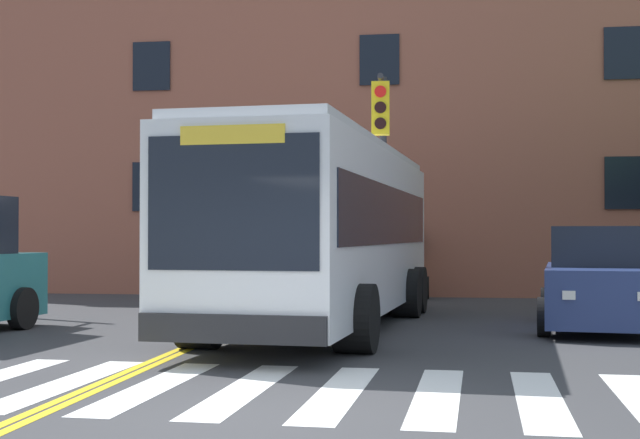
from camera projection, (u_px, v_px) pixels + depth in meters
name	position (u px, v px, depth m)	size (l,w,h in m)	color
ground_plane	(259.00, 415.00, 8.40)	(120.00, 120.00, 0.00)	#38383A
crosswalk	(291.00, 391.00, 9.70)	(12.19, 3.96, 0.01)	white
lane_line_yellow_inner	(299.00, 298.00, 23.88)	(0.12, 36.00, 0.01)	gold
lane_line_yellow_outer	(305.00, 298.00, 23.86)	(0.12, 36.00, 0.01)	gold
city_bus	(325.00, 230.00, 16.33)	(3.56, 10.96, 3.34)	white
car_navy_far_lane	(600.00, 282.00, 16.04)	(2.53, 4.74, 1.85)	navy
car_tan_behind_bus	(393.00, 265.00, 24.98)	(2.06, 4.05, 1.84)	tan
traffic_light_overhead	(382.00, 151.00, 18.44)	(0.41, 3.13, 5.21)	#28282D
building_facade	(390.00, 97.00, 28.88)	(32.71, 8.81, 12.35)	#9E5642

